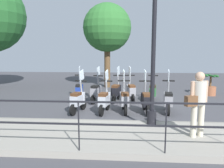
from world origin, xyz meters
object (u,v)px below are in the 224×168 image
at_px(scooter_near_1, 146,100).
at_px(scooter_far_0, 153,91).
at_px(scooter_far_3, 96,91).
at_px(scooter_far_4, 79,90).
at_px(potted_palm, 210,87).
at_px(scooter_far_1, 131,91).
at_px(tree_distant, 107,28).
at_px(scooter_near_4, 78,100).
at_px(scooter_near_3, 105,100).
at_px(scooter_far_2, 116,91).
at_px(scooter_near_0, 168,100).
at_px(lamp_post_near, 153,56).
at_px(pedestrian_with_bag, 198,99).
at_px(scooter_near_2, 124,99).

bearing_deg(scooter_near_1, scooter_far_0, -18.15).
distance_m(scooter_far_3, scooter_far_4, 0.82).
distance_m(potted_palm, scooter_far_3, 5.82).
distance_m(potted_palm, scooter_far_1, 4.30).
bearing_deg(tree_distant, scooter_near_4, 174.47).
relative_size(potted_palm, scooter_far_3, 0.69).
relative_size(scooter_near_1, scooter_near_3, 1.00).
xyz_separation_m(scooter_near_1, scooter_near_3, (-0.07, 1.48, 0.00)).
distance_m(scooter_far_2, scooter_far_4, 1.67).
relative_size(scooter_near_3, scooter_far_2, 1.00).
xyz_separation_m(tree_distant, scooter_far_2, (-3.84, -0.75, -3.07)).
bearing_deg(scooter_near_0, tree_distant, 33.90).
height_order(scooter_near_3, scooter_far_1, same).
height_order(lamp_post_near, scooter_far_0, lamp_post_near).
bearing_deg(lamp_post_near, tree_distant, 14.88).
xyz_separation_m(lamp_post_near, scooter_near_0, (1.76, -0.79, -1.60)).
bearing_deg(potted_palm, scooter_far_3, 108.62).
xyz_separation_m(scooter_near_4, scooter_far_2, (1.85, -1.30, 0.00)).
distance_m(scooter_near_4, scooter_far_4, 1.93).
distance_m(pedestrian_with_bag, scooter_near_4, 4.24).
bearing_deg(tree_distant, lamp_post_near, -165.12).
bearing_deg(scooter_far_2, potted_palm, -57.29).
height_order(scooter_near_0, scooter_far_4, same).
height_order(scooter_near_3, scooter_far_2, same).
bearing_deg(scooter_near_2, potted_palm, -57.66).
distance_m(lamp_post_near, scooter_near_4, 3.31).
relative_size(scooter_near_0, scooter_far_2, 1.00).
xyz_separation_m(lamp_post_near, scooter_far_3, (3.19, 2.04, -1.60)).
bearing_deg(potted_palm, scooter_near_2, 128.47).
bearing_deg(scooter_far_4, scooter_far_0, -96.11).
bearing_deg(scooter_far_3, scooter_near_4, 177.08).
height_order(scooter_near_1, scooter_near_4, same).
distance_m(tree_distant, scooter_far_3, 5.06).
height_order(scooter_near_2, scooter_near_3, same).
bearing_deg(pedestrian_with_bag, scooter_near_0, -18.61).
distance_m(potted_palm, scooter_far_4, 6.51).
height_order(scooter_near_3, scooter_far_4, same).
relative_size(scooter_far_2, scooter_far_4, 1.00).
relative_size(scooter_near_1, scooter_near_4, 1.00).
bearing_deg(scooter_far_0, scooter_near_2, 153.35).
height_order(scooter_near_3, scooter_far_3, same).
distance_m(scooter_near_1, scooter_far_2, 2.10).
distance_m(scooter_far_1, scooter_far_3, 1.54).
xyz_separation_m(potted_palm, scooter_near_0, (-3.30, 2.69, 0.04)).
relative_size(scooter_near_0, scooter_far_0, 1.00).
bearing_deg(scooter_near_3, lamp_post_near, -125.71).
bearing_deg(scooter_far_4, potted_palm, -82.17).
height_order(lamp_post_near, pedestrian_with_bag, lamp_post_near).
bearing_deg(scooter_far_0, scooter_far_1, 96.76).
bearing_deg(scooter_far_1, potted_palm, -79.44).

